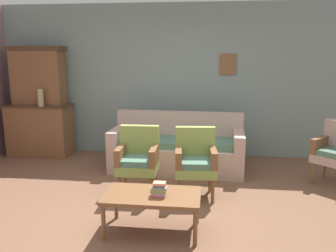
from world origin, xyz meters
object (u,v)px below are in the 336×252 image
object	(u,v)px
side_cabinet	(40,130)
floral_couch	(177,150)
vase_on_cabinet	(41,98)
book_stack_on_table	(159,190)
armchair_near_cabinet	(138,157)
armchair_near_couch_end	(195,159)
coffee_table	(152,198)

from	to	relation	value
side_cabinet	floral_couch	bearing A→B (deg)	-11.82
vase_on_cabinet	book_stack_on_table	size ratio (longest dim) A/B	1.85
vase_on_cabinet	armchair_near_cabinet	distance (m)	2.50
side_cabinet	floral_couch	world-z (taller)	side_cabinet
armchair_near_cabinet	floral_couch	bearing A→B (deg)	67.95
side_cabinet	armchair_near_couch_end	size ratio (longest dim) A/B	1.28
coffee_table	book_stack_on_table	world-z (taller)	book_stack_on_table
floral_couch	vase_on_cabinet	bearing A→B (deg)	171.80
floral_couch	coffee_table	xyz separation A→B (m)	(-0.07, -2.04, 0.05)
vase_on_cabinet	armchair_near_cabinet	size ratio (longest dim) A/B	0.34
vase_on_cabinet	book_stack_on_table	bearing A→B (deg)	-45.04
book_stack_on_table	side_cabinet	bearing A→B (deg)	134.48
side_cabinet	armchair_near_couch_end	xyz separation A→B (m)	(2.90, -1.57, 0.03)
floral_couch	armchair_near_couch_end	distance (m)	1.10
book_stack_on_table	vase_on_cabinet	bearing A→B (deg)	134.96
floral_couch	armchair_near_couch_end	world-z (taller)	same
vase_on_cabinet	floral_couch	size ratio (longest dim) A/B	0.15
side_cabinet	coffee_table	distance (m)	3.59
vase_on_cabinet	coffee_table	xyz separation A→B (m)	(2.35, -2.39, -0.71)
coffee_table	book_stack_on_table	distance (m)	0.14
side_cabinet	book_stack_on_table	distance (m)	3.67
armchair_near_cabinet	armchair_near_couch_end	world-z (taller)	same
vase_on_cabinet	armchair_near_couch_end	distance (m)	3.14
floral_couch	side_cabinet	bearing A→B (deg)	168.18
vase_on_cabinet	armchair_near_cabinet	xyz separation A→B (m)	(2.00, -1.39, -0.58)
floral_couch	armchair_near_couch_end	xyz separation A→B (m)	(0.34, -1.04, 0.17)
side_cabinet	armchair_near_cabinet	bearing A→B (deg)	-36.32
floral_couch	book_stack_on_table	bearing A→B (deg)	-89.72
side_cabinet	floral_couch	size ratio (longest dim) A/B	0.55
vase_on_cabinet	floral_couch	world-z (taller)	vase_on_cabinet
side_cabinet	book_stack_on_table	xyz separation A→B (m)	(2.57, -2.62, 0.02)
coffee_table	book_stack_on_table	xyz separation A→B (m)	(0.08, -0.05, 0.11)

